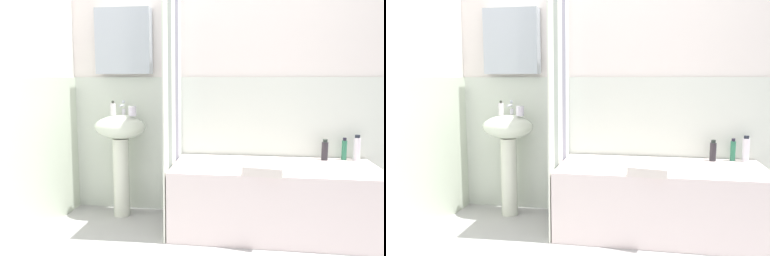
{
  "view_description": "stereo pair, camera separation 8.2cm",
  "coord_description": "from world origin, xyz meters",
  "views": [
    {
      "loc": [
        0.01,
        -2.05,
        1.19
      ],
      "look_at": [
        -0.39,
        0.72,
        0.82
      ],
      "focal_mm": 35.49,
      "sensor_mm": 36.0,
      "label": 1
    },
    {
      "loc": [
        0.09,
        -2.04,
        1.19
      ],
      "look_at": [
        -0.39,
        0.72,
        0.82
      ],
      "focal_mm": 35.49,
      "sensor_mm": 36.0,
      "label": 2
    }
  ],
  "objects": [
    {
      "name": "wall_left_tiled",
      "position": [
        -1.57,
        0.34,
        1.12
      ],
      "size": [
        0.07,
        1.81,
        2.4
      ],
      "color": "white",
      "rests_on": "ground_plane"
    },
    {
      "name": "toothbrush_cup",
      "position": [
        -0.93,
        1.0,
        0.92
      ],
      "size": [
        0.07,
        0.07,
        0.08
      ],
      "primitive_type": "cylinder",
      "color": "silver",
      "rests_on": "sink"
    },
    {
      "name": "sink",
      "position": [
        -1.05,
        1.03,
        0.64
      ],
      "size": [
        0.44,
        0.34,
        0.88
      ],
      "color": "silver",
      "rests_on": "ground_plane"
    },
    {
      "name": "shower_curtain",
      "position": [
        -0.56,
        0.86,
        1.0
      ],
      "size": [
        0.01,
        0.71,
        2.0
      ],
      "color": "white",
      "rests_on": "ground_plane"
    },
    {
      "name": "wall_back_tiled",
      "position": [
        -0.06,
        1.26,
        1.14
      ],
      "size": [
        3.6,
        0.18,
        2.4
      ],
      "color": "white",
      "rests_on": "ground_plane"
    },
    {
      "name": "conditioner_bottle",
      "position": [
        0.91,
        1.16,
        0.62
      ],
      "size": [
        0.06,
        0.06,
        0.21
      ],
      "color": "white",
      "rests_on": "bathtub"
    },
    {
      "name": "towel_folded",
      "position": [
        0.14,
        0.61,
        0.55
      ],
      "size": [
        0.31,
        0.29,
        0.06
      ],
      "primitive_type": "cube",
      "rotation": [
        0.0,
        0.0,
        -0.18
      ],
      "color": "silver",
      "rests_on": "bathtub"
    },
    {
      "name": "body_wash_bottle",
      "position": [
        0.81,
        1.16,
        0.61
      ],
      "size": [
        0.04,
        0.04,
        0.18
      ],
      "color": "#2C7351",
      "rests_on": "bathtub"
    },
    {
      "name": "bathtub",
      "position": [
        0.23,
        0.86,
        0.26
      ],
      "size": [
        1.56,
        0.71,
        0.52
      ],
      "primitive_type": "cube",
      "color": "silver",
      "rests_on": "ground_plane"
    },
    {
      "name": "faucet",
      "position": [
        -1.05,
        1.11,
        0.94
      ],
      "size": [
        0.03,
        0.12,
        0.12
      ],
      "color": "silver",
      "rests_on": "sink"
    },
    {
      "name": "soap_dispenser",
      "position": [
        -1.12,
        1.06,
        0.93
      ],
      "size": [
        0.05,
        0.05,
        0.12
      ],
      "color": "white",
      "rests_on": "sink"
    },
    {
      "name": "lotion_bottle",
      "position": [
        0.65,
        1.13,
        0.6
      ],
      "size": [
        0.05,
        0.05,
        0.17
      ],
      "color": "#2E292E",
      "rests_on": "bathtub"
    }
  ]
}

